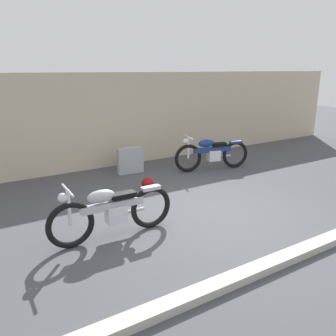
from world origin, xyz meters
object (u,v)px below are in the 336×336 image
at_px(helmet, 147,183).
at_px(stone_marker, 130,160).
at_px(motorcycle_blue, 212,153).
at_px(motorcycle_silver, 112,211).

bearing_deg(helmet, stone_marker, 80.41).
xyz_separation_m(helmet, motorcycle_blue, (2.29, 0.49, 0.33)).
bearing_deg(motorcycle_blue, stone_marker, -9.47).
xyz_separation_m(stone_marker, helmet, (-0.24, -1.39, -0.21)).
distance_m(helmet, motorcycle_silver, 2.44).
bearing_deg(motorcycle_silver, stone_marker, -119.29).
distance_m(stone_marker, motorcycle_blue, 2.25).
relative_size(helmet, motorcycle_blue, 0.13).
bearing_deg(motorcycle_blue, helmet, 26.33).
height_order(helmet, motorcycle_blue, motorcycle_blue).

